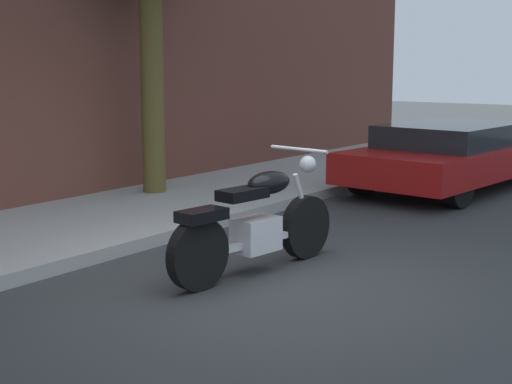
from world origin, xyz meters
TOP-DOWN VIEW (x-y plane):
  - ground_plane at (0.00, 0.00)m, footprint 60.00×60.00m
  - sidewalk at (0.00, 2.96)m, footprint 22.45×2.48m
  - motorcycle at (0.32, 0.29)m, footprint 2.11×0.70m
  - parked_car_red at (5.88, 0.57)m, footprint 4.37×2.16m

SIDE VIEW (x-z plane):
  - ground_plane at x=0.00m, z-range 0.00..0.00m
  - sidewalk at x=0.00m, z-range 0.00..0.14m
  - motorcycle at x=0.32m, z-range -0.10..1.03m
  - parked_car_red at x=5.88m, z-range 0.04..1.07m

